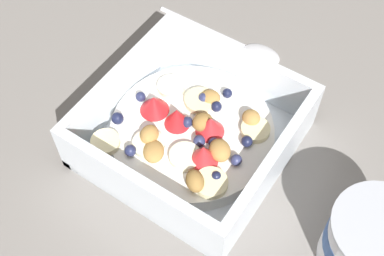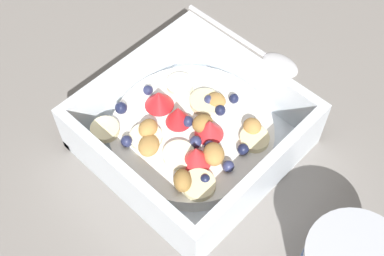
% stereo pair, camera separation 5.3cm
% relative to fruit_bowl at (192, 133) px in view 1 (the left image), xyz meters
% --- Properties ---
extents(ground_plane, '(2.40, 2.40, 0.00)m').
position_rel_fruit_bowl_xyz_m(ground_plane, '(-0.01, 0.01, -0.02)').
color(ground_plane, gray).
extents(fruit_bowl, '(0.19, 0.19, 0.06)m').
position_rel_fruit_bowl_xyz_m(fruit_bowl, '(0.00, 0.00, 0.00)').
color(fruit_bowl, white).
rests_on(fruit_bowl, ground).
extents(spoon, '(0.03, 0.17, 0.01)m').
position_rel_fruit_bowl_xyz_m(spoon, '(-0.16, -0.03, -0.02)').
color(spoon, silver).
rests_on(spoon, ground).
extents(yogurt_cup, '(0.09, 0.09, 0.07)m').
position_rel_fruit_bowl_xyz_m(yogurt_cup, '(0.02, 0.20, 0.01)').
color(yogurt_cup, white).
rests_on(yogurt_cup, ground).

